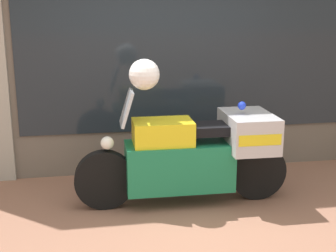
# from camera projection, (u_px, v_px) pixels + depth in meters

# --- Properties ---
(ground_plane) EXTENTS (60.00, 60.00, 0.00)m
(ground_plane) POSITION_uv_depth(u_px,v_px,m) (185.00, 235.00, 4.40)
(ground_plane) COLOR #8E604C
(shop_building) EXTENTS (5.62, 0.55, 4.12)m
(shop_building) POSITION_uv_depth(u_px,v_px,m) (117.00, 8.00, 5.72)
(shop_building) COLOR #6B6056
(shop_building) RESTS_ON ground
(window_display) EXTENTS (4.12, 0.30, 1.90)m
(window_display) POSITION_uv_depth(u_px,v_px,m) (187.00, 131.00, 6.30)
(window_display) COLOR slate
(window_display) RESTS_ON ground
(paramedic_motorcycle) EXTENTS (2.31, 0.76, 1.26)m
(paramedic_motorcycle) POSITION_uv_depth(u_px,v_px,m) (197.00, 153.00, 5.01)
(paramedic_motorcycle) COLOR black
(paramedic_motorcycle) RESTS_ON ground
(white_helmet) EXTENTS (0.31, 0.31, 0.31)m
(white_helmet) POSITION_uv_depth(u_px,v_px,m) (144.00, 74.00, 4.71)
(white_helmet) COLOR white
(white_helmet) RESTS_ON paramedic_motorcycle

